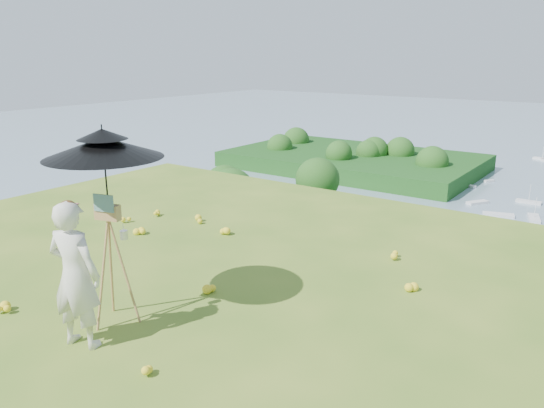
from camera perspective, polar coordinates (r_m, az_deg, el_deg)
The scene contains 8 objects.
ground at distance 7.33m, azimuth -12.96°, elevation -11.01°, with size 14.00×14.00×0.00m, color #497020.
peninsula at distance 181.11m, azimuth 8.75°, elevation 5.41°, with size 90.00×60.00×12.00m, color #0F3A10, non-canonical shape.
slope_trees at distance 43.57m, azimuth 25.93°, elevation -10.64°, with size 110.00×50.00×6.00m, color #214A16, non-canonical shape.
wildflowers at distance 7.45m, azimuth -11.54°, elevation -9.95°, with size 10.00×10.50×0.12m, color yellow, non-canonical shape.
painter at distance 6.40m, azimuth -20.43°, elevation -7.17°, with size 0.64×0.42×1.74m, color beige.
field_easel at distance 6.82m, azimuth -16.85°, elevation -5.71°, with size 0.64×0.64×1.67m, color #B1754A, non-canonical shape.
sun_umbrella at distance 6.54m, azimuth -17.49°, elevation 3.35°, with size 1.39×1.39×1.11m, color black, non-canonical shape.
painter_cap at distance 6.14m, azimuth -21.16°, elevation -0.08°, with size 0.19×0.23×0.10m, color #BF6970, non-canonical shape.
Camera 1 is at (5.01, -4.24, 3.26)m, focal length 35.00 mm.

